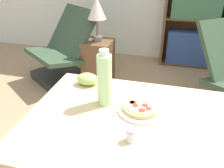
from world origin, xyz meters
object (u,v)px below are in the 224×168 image
at_px(grape_bunch, 87,79).
at_px(salt_shaker, 131,135).
at_px(bookshelf, 193,23).
at_px(lounge_chair_near, 63,59).
at_px(table_lamp, 97,10).
at_px(drink_bottle, 105,79).
at_px(pizza_on_plate, 141,108).
at_px(side_table, 98,62).

bearing_deg(grape_bunch, salt_shaker, -50.48).
distance_m(grape_bunch, bookshelf, 2.40).
bearing_deg(bookshelf, lounge_chair_near, -149.71).
xyz_separation_m(grape_bunch, table_lamp, (-0.40, 1.41, 0.10)).
relative_size(grape_bunch, table_lamp, 0.26).
bearing_deg(salt_shaker, drink_bottle, 126.20).
xyz_separation_m(pizza_on_plate, drink_bottle, (-0.19, 0.03, 0.12)).
height_order(drink_bottle, lounge_chair_near, drink_bottle).
bearing_deg(lounge_chair_near, grape_bunch, -22.63).
bearing_deg(bookshelf, pizza_on_plate, -98.22).
bearing_deg(bookshelf, side_table, -141.61).
relative_size(bookshelf, table_lamp, 2.69).
xyz_separation_m(drink_bottle, bookshelf, (0.55, 2.45, -0.29)).
bearing_deg(lounge_chair_near, pizza_on_plate, -16.92).
distance_m(drink_bottle, lounge_chair_near, 1.94).
distance_m(pizza_on_plate, grape_bunch, 0.40).
bearing_deg(side_table, lounge_chair_near, -175.16).
distance_m(lounge_chair_near, bookshelf, 1.84).
relative_size(salt_shaker, bookshelf, 0.04).
xyz_separation_m(lounge_chair_near, table_lamp, (0.46, 0.04, 0.61)).
bearing_deg(side_table, grape_bunch, -74.23).
bearing_deg(grape_bunch, pizza_on_plate, -28.34).
bearing_deg(bookshelf, salt_shaker, -97.72).
relative_size(lounge_chair_near, side_table, 1.86).
relative_size(drink_bottle, side_table, 0.54).
xyz_separation_m(drink_bottle, salt_shaker, (0.18, -0.25, -0.11)).
bearing_deg(side_table, table_lamp, -63.43).
distance_m(grape_bunch, salt_shaker, 0.54).
xyz_separation_m(drink_bottle, side_table, (-0.56, 1.57, -0.63)).
height_order(grape_bunch, side_table, grape_bunch).
xyz_separation_m(grape_bunch, bookshelf, (0.71, 2.29, -0.18)).
bearing_deg(grape_bunch, side_table, 105.77).
bearing_deg(drink_bottle, bookshelf, 77.36).
height_order(salt_shaker, side_table, salt_shaker).
distance_m(lounge_chair_near, table_lamp, 0.77).
distance_m(salt_shaker, table_lamp, 1.97).
bearing_deg(drink_bottle, pizza_on_plate, -7.64).
xyz_separation_m(salt_shaker, table_lamp, (-0.74, 1.82, 0.10)).
relative_size(grape_bunch, bookshelf, 0.10).
bearing_deg(salt_shaker, grape_bunch, 129.52).
distance_m(salt_shaker, side_table, 2.04).
height_order(lounge_chair_near, bookshelf, bookshelf).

